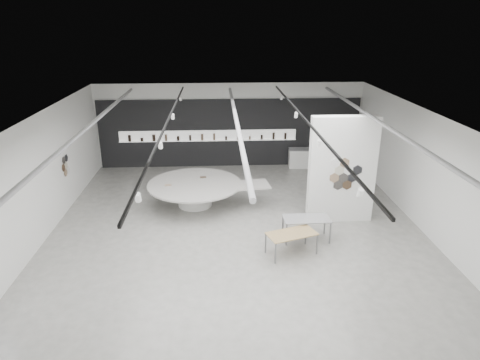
{
  "coord_description": "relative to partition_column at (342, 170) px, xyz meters",
  "views": [
    {
      "loc": [
        -0.57,
        -12.04,
        6.5
      ],
      "look_at": [
        0.15,
        1.2,
        1.44
      ],
      "focal_mm": 32.0,
      "sensor_mm": 36.0,
      "label": 1
    }
  ],
  "objects": [
    {
      "name": "room",
      "position": [
        -3.59,
        -1.0,
        0.27
      ],
      "size": [
        12.02,
        14.02,
        3.82
      ],
      "color": "#98968F",
      "rests_on": "ground"
    },
    {
      "name": "display_island",
      "position": [
        -4.87,
        1.46,
        -1.23
      ],
      "size": [
        4.67,
        3.84,
        0.87
      ],
      "rotation": [
        0.0,
        0.0,
        0.14
      ],
      "color": "white",
      "rests_on": "ground"
    },
    {
      "name": "sample_table_wood",
      "position": [
        -1.99,
        -2.16,
        -1.18
      ],
      "size": [
        1.57,
        1.14,
        0.67
      ],
      "rotation": [
        0.0,
        0.0,
        0.33
      ],
      "color": "#A48555",
      "rests_on": "ground"
    },
    {
      "name": "back_wall_display",
      "position": [
        -3.58,
        5.94,
        -0.26
      ],
      "size": [
        11.8,
        0.27,
        3.1
      ],
      "color": "black",
      "rests_on": "ground"
    },
    {
      "name": "partition_column",
      "position": [
        0.0,
        0.0,
        0.0
      ],
      "size": [
        2.2,
        0.38,
        3.6
      ],
      "color": "white",
      "rests_on": "ground"
    },
    {
      "name": "sample_table_stone",
      "position": [
        -1.39,
        -1.33,
        -1.13
      ],
      "size": [
        1.45,
        0.75,
        0.73
      ],
      "rotation": [
        0.0,
        0.0,
        0.03
      ],
      "color": "gray",
      "rests_on": "ground"
    },
    {
      "name": "kitchen_counter",
      "position": [
        -0.05,
        5.51,
        -1.36
      ],
      "size": [
        1.57,
        0.68,
        1.21
      ],
      "rotation": [
        0.0,
        0.0,
        -0.05
      ],
      "color": "white",
      "rests_on": "ground"
    }
  ]
}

